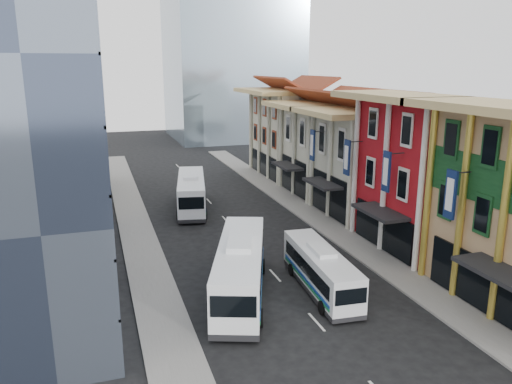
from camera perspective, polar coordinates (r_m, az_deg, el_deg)
name	(u,v)px	position (r m, az deg, el deg)	size (l,w,h in m)	color
sidewalk_right	(337,232)	(45.24, 9.26, -4.53)	(3.00, 90.00, 0.15)	slate
sidewalk_left	(144,254)	(40.67, -12.73, -6.90)	(3.00, 90.00, 0.15)	slate
shophouse_red	(430,174)	(42.51, 19.29, 1.91)	(8.00, 10.00, 12.00)	#B0131A
shophouse_cream_near	(368,165)	(50.41, 12.72, 3.05)	(8.00, 9.00, 10.00)	beige
shophouse_cream_mid	(328,150)	(58.18, 8.21, 4.73)	(8.00, 9.00, 10.00)	beige
shophouse_cream_far	(293,134)	(67.56, 4.28, 6.59)	(8.00, 12.00, 11.00)	beige
office_block_far	(50,137)	(58.55, -22.46, 5.83)	(10.00, 18.00, 14.00)	gray
bus_left_near	(240,268)	(32.35, -1.81, -8.63)	(2.84, 12.11, 3.88)	white
bus_left_far	(191,191)	(51.96, -7.40, 0.06)	(2.72, 11.60, 3.72)	white
bus_right	(321,269)	(33.45, 7.40, -8.73)	(2.22, 9.48, 3.04)	silver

